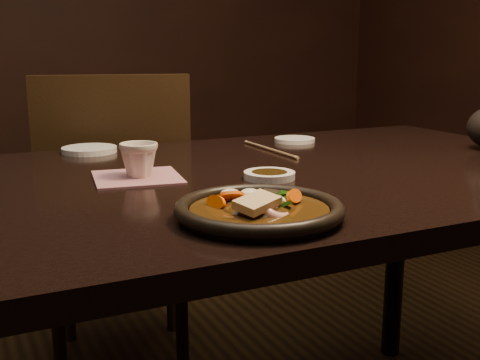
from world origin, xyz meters
name	(u,v)px	position (x,y,z in m)	size (l,w,h in m)	color
table	(247,210)	(0.00, 0.00, 0.67)	(1.60, 0.90, 0.75)	black
chair	(117,217)	(-0.11, 0.64, 0.51)	(0.53, 0.53, 0.93)	black
plate	(259,210)	(-0.13, -0.30, 0.76)	(0.26, 0.26, 0.03)	black
stirfry	(260,207)	(-0.13, -0.30, 0.77)	(0.15, 0.14, 0.05)	#362009
soy_dish	(269,175)	(0.02, -0.07, 0.76)	(0.10, 0.10, 0.01)	white
saucer_left	(89,150)	(-0.24, 0.38, 0.76)	(0.13, 0.13, 0.01)	white
saucer_right	(295,140)	(0.30, 0.31, 0.76)	(0.11, 0.11, 0.01)	white
tea_cup	(139,159)	(-0.21, 0.05, 0.79)	(0.07, 0.07, 0.07)	silver
chopsticks	(270,149)	(0.17, 0.21, 0.75)	(0.01, 0.26, 0.01)	tan
napkin	(137,177)	(-0.22, 0.05, 0.75)	(0.16, 0.16, 0.00)	#A06269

